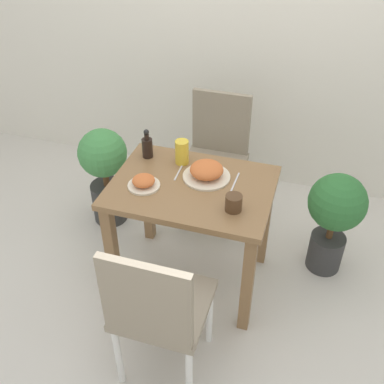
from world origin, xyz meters
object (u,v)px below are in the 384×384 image
(chair_near, at_px, (158,308))
(potted_plant_left, at_px, (105,170))
(potted_plant_right, at_px, (335,214))
(chair_far, at_px, (216,152))
(sauce_bottle, at_px, (147,147))
(side_plate, at_px, (144,182))
(food_plate, at_px, (207,171))
(juice_glass, at_px, (182,152))
(drink_cup, at_px, (234,203))

(chair_near, relative_size, potted_plant_left, 1.25)
(potted_plant_right, bearing_deg, chair_near, -125.82)
(chair_far, height_order, sauce_bottle, chair_far)
(chair_near, distance_m, side_plate, 0.70)
(potted_plant_right, bearing_deg, side_plate, -157.22)
(food_plate, bearing_deg, potted_plant_left, 160.36)
(side_plate, relative_size, juice_glass, 1.22)
(drink_cup, bearing_deg, side_plate, 174.15)
(food_plate, bearing_deg, sauce_bottle, 165.01)
(chair_far, distance_m, food_plate, 0.64)
(chair_near, relative_size, chair_far, 1.00)
(drink_cup, distance_m, potted_plant_left, 1.18)
(juice_glass, distance_m, potted_plant_right, 0.99)
(side_plate, bearing_deg, potted_plant_left, 136.99)
(chair_far, xyz_separation_m, potted_plant_left, (-0.71, -0.30, -0.09))
(juice_glass, xyz_separation_m, sauce_bottle, (-0.21, 0.00, -0.00))
(chair_far, relative_size, food_plate, 3.44)
(juice_glass, relative_size, potted_plant_left, 0.20)
(food_plate, relative_size, side_plate, 1.51)
(sauce_bottle, distance_m, potted_plant_left, 0.57)
(chair_far, height_order, juice_glass, chair_far)
(chair_near, bearing_deg, food_plate, -90.60)
(chair_near, xyz_separation_m, potted_plant_right, (0.74, 1.02, -0.08))
(food_plate, height_order, sauce_bottle, sauce_bottle)
(sauce_bottle, bearing_deg, food_plate, -14.99)
(chair_near, xyz_separation_m, side_plate, (-0.29, 0.59, 0.23))
(food_plate, height_order, juice_glass, juice_glass)
(juice_glass, bearing_deg, side_plate, -113.82)
(sauce_bottle, bearing_deg, juice_glass, -0.71)
(chair_far, distance_m, sauce_bottle, 0.63)
(chair_far, xyz_separation_m, sauce_bottle, (-0.30, -0.48, 0.27))
(chair_far, bearing_deg, drink_cup, -70.04)
(juice_glass, bearing_deg, potted_plant_left, 163.61)
(juice_glass, distance_m, potted_plant_left, 0.74)
(juice_glass, bearing_deg, chair_far, 80.20)
(food_plate, height_order, potted_plant_right, food_plate)
(food_plate, xyz_separation_m, side_plate, (-0.30, -0.18, -0.01))
(side_plate, bearing_deg, potted_plant_right, 22.78)
(potted_plant_right, bearing_deg, chair_far, 157.95)
(chair_far, xyz_separation_m, food_plate, (0.09, -0.59, 0.24))
(side_plate, height_order, sauce_bottle, sauce_bottle)
(side_plate, xyz_separation_m, potted_plant_left, (-0.50, 0.46, -0.32))
(chair_near, distance_m, drink_cup, 0.63)
(drink_cup, xyz_separation_m, juice_glass, (-0.38, 0.33, 0.03))
(side_plate, relative_size, potted_plant_right, 0.25)
(chair_near, distance_m, potted_plant_left, 1.32)
(chair_far, distance_m, drink_cup, 0.90)
(food_plate, distance_m, potted_plant_right, 0.84)
(juice_glass, distance_m, sauce_bottle, 0.21)
(juice_glass, bearing_deg, drink_cup, -41.17)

